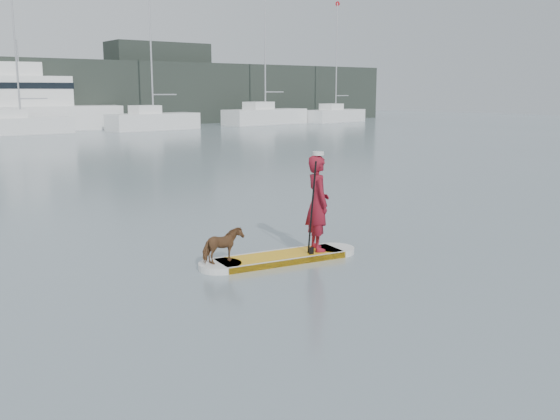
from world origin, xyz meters
TOP-DOWN VIEW (x-y plane):
  - paddleboard at (-3.73, 4.00)m, footprint 3.27×1.17m
  - paddler at (-2.90, 3.87)m, footprint 0.67×0.80m
  - white_cap at (-2.90, 3.87)m, footprint 0.22×0.22m
  - dog at (-4.91, 4.17)m, footprint 0.78×0.38m
  - paddle at (-3.22, 3.67)m, footprint 0.10×0.30m
  - sailboat_d at (1.84, 44.69)m, footprint 7.57×2.71m
  - sailboat_e at (12.30, 43.73)m, footprint 8.05×3.36m
  - sailboat_f at (25.14, 45.52)m, footprint 9.51×4.07m
  - motor_yacht_a at (4.45, 48.98)m, footprint 12.66×5.86m
  - shore_building_east at (18.00, 54.00)m, footprint 10.00×4.00m
  - sailboat_g at (33.91, 44.97)m, footprint 7.92×3.84m

SIDE VIEW (x-z plane):
  - paddleboard at x=-3.73m, z-range 0.00..0.12m
  - dog at x=-4.91m, z-range 0.12..0.76m
  - sailboat_d at x=1.84m, z-range -4.71..6.28m
  - paddle at x=-3.22m, z-range -0.20..1.80m
  - sailboat_e at x=12.30m, z-range -4.86..6.48m
  - sailboat_g at x=33.91m, z-range -5.34..6.98m
  - sailboat_f at x=25.14m, z-range -5.97..7.83m
  - paddler at x=-2.90m, z-range 0.12..2.00m
  - white_cap at x=-2.90m, z-range 2.00..2.07m
  - motor_yacht_a at x=4.45m, z-range -1.60..5.71m
  - shore_building_east at x=18.00m, z-range 0.00..8.00m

